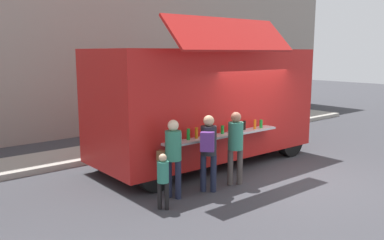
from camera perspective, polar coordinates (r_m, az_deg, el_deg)
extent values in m
plane|color=#38383D|center=(9.83, 13.82, -8.09)|extent=(60.00, 60.00, 0.00)
cube|color=#9E998E|center=(11.21, -23.13, -5.98)|extent=(28.00, 1.60, 0.15)
cube|color=gray|center=(14.92, -25.04, 14.01)|extent=(32.00, 2.40, 8.62)
cube|color=red|center=(10.59, 1.92, 2.67)|extent=(6.08, 2.45, 2.72)
cube|color=red|center=(8.97, 5.71, 12.07)|extent=(3.34, 0.84, 0.76)
cube|color=black|center=(9.32, 3.68, 3.73)|extent=(3.16, 0.15, 1.23)
cube|color=#B7B7BC|center=(9.31, 4.52, -2.17)|extent=(3.33, 0.40, 0.05)
cylinder|color=silver|center=(8.47, -1.68, -2.48)|extent=(0.06, 0.06, 0.20)
cylinder|color=green|center=(8.66, -0.53, -2.04)|extent=(0.08, 0.08, 0.25)
cylinder|color=orange|center=(8.80, 0.64, -1.85)|extent=(0.07, 0.07, 0.25)
cylinder|color=yellow|center=(8.93, 2.41, -1.82)|extent=(0.07, 0.07, 0.20)
cylinder|color=yellow|center=(9.16, 3.24, -1.55)|extent=(0.06, 0.06, 0.20)
cylinder|color=green|center=(9.33, 4.36, -1.37)|extent=(0.08, 0.08, 0.19)
cylinder|color=silver|center=(9.49, 5.54, -1.14)|extent=(0.08, 0.08, 0.21)
cylinder|color=red|center=(9.63, 6.78, -0.91)|extent=(0.07, 0.07, 0.25)
cylinder|color=black|center=(9.85, 7.47, -0.75)|extent=(0.07, 0.07, 0.22)
cylinder|color=orange|center=(10.01, 8.95, -0.62)|extent=(0.07, 0.07, 0.23)
cylinder|color=green|center=(10.19, 9.80, -0.53)|extent=(0.08, 0.08, 0.20)
cube|color=black|center=(12.70, 12.14, 5.85)|extent=(0.11, 2.01, 1.20)
cylinder|color=black|center=(13.10, 6.57, -1.39)|extent=(0.90, 0.28, 0.90)
cylinder|color=black|center=(11.79, 13.79, -2.85)|extent=(0.90, 0.28, 0.90)
cylinder|color=black|center=(10.36, -11.73, -4.50)|extent=(0.90, 0.28, 0.90)
cylinder|color=black|center=(8.64, -5.29, -7.19)|extent=(0.90, 0.28, 0.90)
cylinder|color=#2C6234|center=(15.44, 8.25, 0.50)|extent=(0.60, 0.60, 1.03)
cylinder|color=#4D4440|center=(9.05, 5.48, -6.70)|extent=(0.13, 0.13, 0.81)
cylinder|color=#4D4440|center=(9.10, 6.82, -6.64)|extent=(0.13, 0.13, 0.81)
cylinder|color=#327F68|center=(8.90, 6.23, -2.26)|extent=(0.34, 0.34, 0.61)
sphere|color=#A56B52|center=(8.82, 6.28, 0.41)|extent=(0.23, 0.23, 0.23)
cylinder|color=#1D2339|center=(8.60, 1.61, -7.54)|extent=(0.13, 0.13, 0.81)
cylinder|color=#1D2339|center=(8.58, 3.07, -7.59)|extent=(0.13, 0.13, 0.81)
cylinder|color=#212228|center=(8.40, 2.38, -2.92)|extent=(0.34, 0.34, 0.61)
sphere|color=#D6AD81|center=(8.32, 2.40, -0.09)|extent=(0.23, 0.23, 0.23)
cube|color=#5B2B7B|center=(8.15, 2.20, -3.10)|extent=(0.32, 0.33, 0.40)
cylinder|color=#1E2238|center=(8.28, -3.30, -8.29)|extent=(0.13, 0.13, 0.80)
cylinder|color=#1E2238|center=(8.18, -1.99, -8.51)|extent=(0.13, 0.13, 0.80)
cylinder|color=#317E63|center=(8.04, -2.69, -3.66)|extent=(0.33, 0.33, 0.60)
sphere|color=beige|center=(7.96, -2.71, -0.77)|extent=(0.22, 0.22, 0.22)
cube|color=brown|center=(8.23, -4.27, -5.17)|extent=(0.20, 0.23, 0.23)
cylinder|color=black|center=(7.73, -4.64, -10.68)|extent=(0.08, 0.08, 0.53)
cylinder|color=black|center=(7.68, -3.62, -10.79)|extent=(0.08, 0.08, 0.53)
cylinder|color=#307F6A|center=(7.56, -4.17, -7.40)|extent=(0.22, 0.22, 0.40)
sphere|color=#D9AE88|center=(7.48, -4.20, -5.38)|extent=(0.15, 0.15, 0.15)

